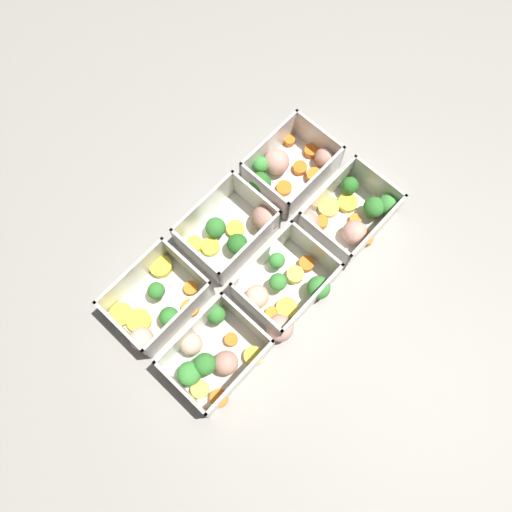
{
  "coord_description": "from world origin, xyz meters",
  "views": [
    {
      "loc": [
        0.2,
        0.18,
        0.83
      ],
      "look_at": [
        0.0,
        0.0,
        0.02
      ],
      "focal_mm": 35.0,
      "sensor_mm": 36.0,
      "label": 1
    }
  ],
  "objects_px": {
    "container_near_right": "(156,305)",
    "container_far_center": "(285,291)",
    "container_far_left": "(351,215)",
    "container_near_center": "(236,229)",
    "container_near_left": "(287,167)",
    "container_far_right": "(212,357)"
  },
  "relations": [
    {
      "from": "container_near_right",
      "to": "container_far_left",
      "type": "relative_size",
      "value": 1.01
    },
    {
      "from": "container_near_center",
      "to": "container_near_left",
      "type": "bearing_deg",
      "value": -174.42
    },
    {
      "from": "container_near_center",
      "to": "container_far_left",
      "type": "height_order",
      "value": "same"
    },
    {
      "from": "container_near_left",
      "to": "container_near_center",
      "type": "distance_m",
      "value": 0.15
    },
    {
      "from": "container_near_center",
      "to": "container_far_center",
      "type": "height_order",
      "value": "same"
    },
    {
      "from": "container_near_left",
      "to": "container_near_right",
      "type": "height_order",
      "value": "same"
    },
    {
      "from": "container_far_center",
      "to": "container_far_right",
      "type": "bearing_deg",
      "value": -4.64
    },
    {
      "from": "container_near_center",
      "to": "container_far_right",
      "type": "distance_m",
      "value": 0.22
    },
    {
      "from": "container_far_center",
      "to": "container_far_right",
      "type": "relative_size",
      "value": 1.1
    },
    {
      "from": "container_near_right",
      "to": "container_far_left",
      "type": "distance_m",
      "value": 0.37
    },
    {
      "from": "container_near_right",
      "to": "container_far_center",
      "type": "distance_m",
      "value": 0.21
    },
    {
      "from": "container_near_left",
      "to": "container_near_right",
      "type": "distance_m",
      "value": 0.34
    },
    {
      "from": "container_far_center",
      "to": "container_near_left",
      "type": "bearing_deg",
      "value": -139.21
    },
    {
      "from": "container_near_left",
      "to": "container_near_right",
      "type": "relative_size",
      "value": 1.0
    },
    {
      "from": "container_near_center",
      "to": "container_near_right",
      "type": "bearing_deg",
      "value": -1.49
    },
    {
      "from": "container_near_left",
      "to": "container_far_center",
      "type": "xyz_separation_m",
      "value": [
        0.17,
        0.15,
        0.0
      ]
    },
    {
      "from": "container_near_right",
      "to": "container_far_center",
      "type": "bearing_deg",
      "value": 139.03
    },
    {
      "from": "container_near_left",
      "to": "container_far_left",
      "type": "bearing_deg",
      "value": 92.42
    },
    {
      "from": "container_far_right",
      "to": "container_near_left",
      "type": "bearing_deg",
      "value": -157.61
    },
    {
      "from": "container_far_left",
      "to": "container_near_right",
      "type": "bearing_deg",
      "value": -21.23
    },
    {
      "from": "container_far_right",
      "to": "container_far_left",
      "type": "bearing_deg",
      "value": 179.1
    },
    {
      "from": "container_near_left",
      "to": "container_far_center",
      "type": "distance_m",
      "value": 0.23
    }
  ]
}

